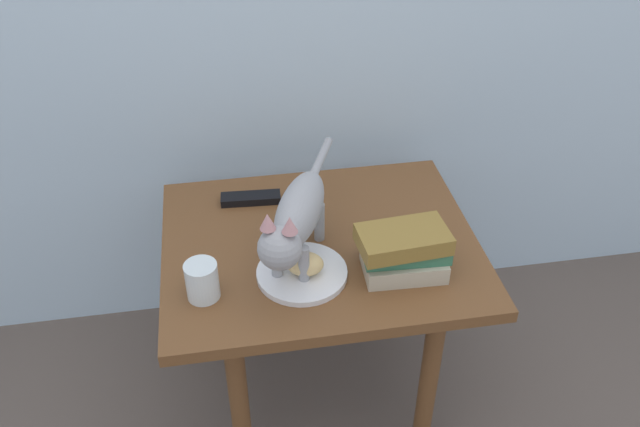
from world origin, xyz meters
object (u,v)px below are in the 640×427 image
object	(u,v)px
cat	(296,218)
bread_roll	(305,264)
side_table	(320,265)
tv_remote	(251,198)
candle_jar	(202,282)
book_stack	(404,250)
plate	(302,273)

from	to	relation	value
cat	bread_roll	bearing A→B (deg)	-75.15
bread_roll	cat	xyz separation A→B (m)	(-0.01, 0.04, 0.09)
bread_roll	side_table	bearing A→B (deg)	66.28
tv_remote	candle_jar	bearing A→B (deg)	-107.73
book_stack	tv_remote	xyz separation A→B (m)	(-0.31, 0.32, -0.05)
plate	tv_remote	world-z (taller)	tv_remote
candle_jar	bread_roll	bearing A→B (deg)	5.46
side_table	bread_roll	world-z (taller)	bread_roll
bread_roll	tv_remote	world-z (taller)	bread_roll
side_table	book_stack	size ratio (longest dim) A/B	3.59
plate	cat	size ratio (longest dim) A/B	0.45
plate	candle_jar	distance (m)	0.22
plate	book_stack	world-z (taller)	book_stack
bread_roll	cat	size ratio (longest dim) A/B	0.18
candle_jar	tv_remote	bearing A→B (deg)	68.75
side_table	candle_jar	size ratio (longest dim) A/B	8.62
cat	candle_jar	size ratio (longest dim) A/B	5.28
book_stack	candle_jar	size ratio (longest dim) A/B	2.40
bread_roll	candle_jar	bearing A→B (deg)	-174.54
bread_roll	plate	bearing A→B (deg)	130.84
side_table	tv_remote	distance (m)	0.25
plate	candle_jar	xyz separation A→B (m)	(-0.21, -0.03, 0.03)
plate	cat	xyz separation A→B (m)	(-0.01, 0.04, 0.13)
side_table	cat	size ratio (longest dim) A/B	1.63
side_table	candle_jar	bearing A→B (deg)	-152.68
bread_roll	book_stack	xyz separation A→B (m)	(0.21, -0.01, 0.02)
side_table	tv_remote	xyz separation A→B (m)	(-0.15, 0.19, 0.09)
cat	candle_jar	distance (m)	0.24
cat	candle_jar	xyz separation A→B (m)	(-0.21, -0.06, -0.09)
book_stack	candle_jar	xyz separation A→B (m)	(-0.44, -0.01, -0.02)
tv_remote	plate	bearing A→B (deg)	-70.16
side_table	tv_remote	bearing A→B (deg)	128.35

